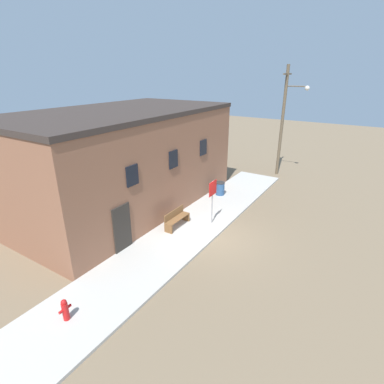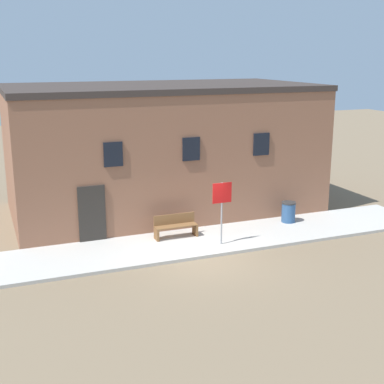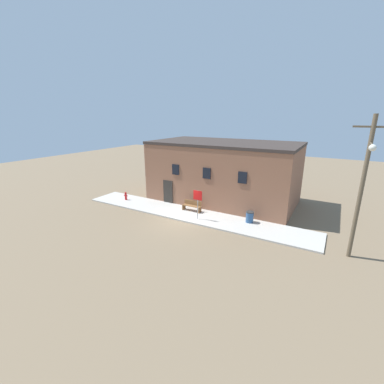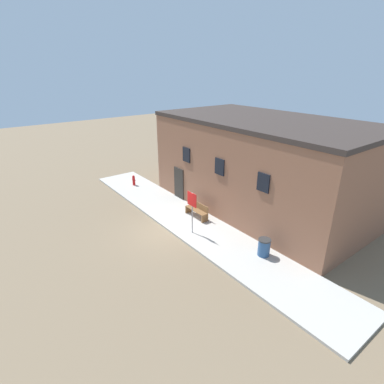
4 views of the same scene
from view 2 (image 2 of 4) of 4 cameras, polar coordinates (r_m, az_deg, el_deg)
The scene contains 6 objects.
ground_plane at distance 18.43m, azimuth 1.05°, elevation -7.18°, with size 80.00×80.00×0.00m, color #7A664C.
sidewalk at distance 19.70m, azimuth -0.64°, elevation -5.54°, with size 19.97×2.98×0.12m.
brick_building at distance 23.81m, azimuth -3.24°, elevation 4.72°, with size 13.12×7.10×5.56m.
stop_sign at distance 19.02m, azimuth 3.21°, elevation -0.98°, with size 0.73×0.06×2.29m.
bench at distance 20.10m, azimuth -1.77°, elevation -3.65°, with size 1.62×0.44×0.87m.
trash_bin at distance 22.25m, azimuth 10.25°, elevation -2.10°, with size 0.59×0.59×0.84m.
Camera 2 is at (-6.66, -15.78, 6.80)m, focal length 50.00 mm.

